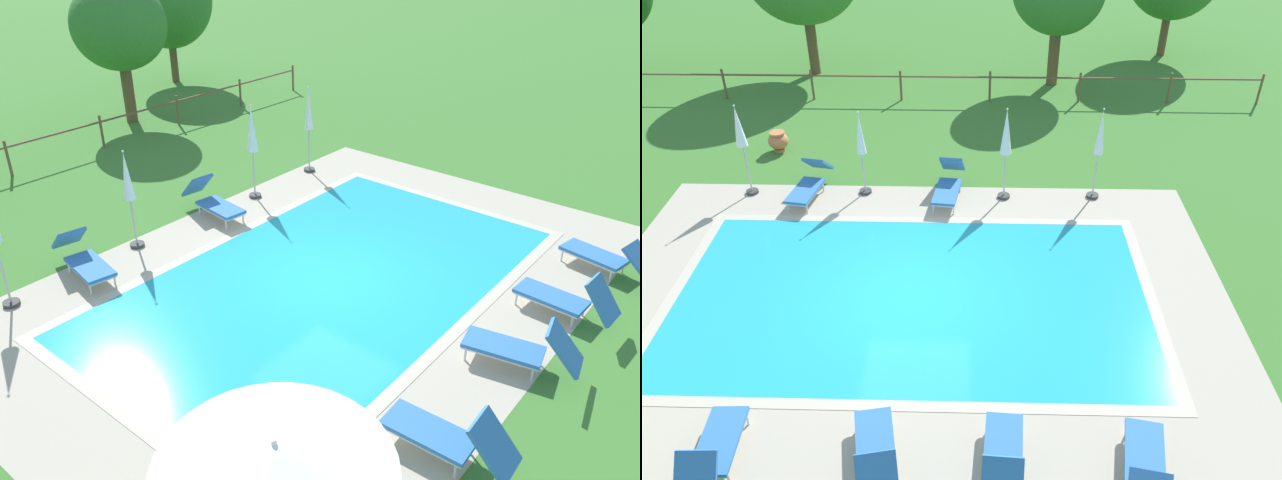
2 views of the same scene
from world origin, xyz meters
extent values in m
plane|color=#3D752D|center=(0.00, 0.00, 0.00)|extent=(160.00, 160.00, 0.00)
cube|color=#B2A893|center=(0.00, 0.00, 0.00)|extent=(13.33, 9.16, 0.01)
cube|color=#23A8C1|center=(0.00, 0.00, 0.01)|extent=(9.79, 5.63, 0.01)
cube|color=#C0B59F|center=(0.00, 2.94, 0.01)|extent=(10.27, 0.24, 0.01)
cube|color=#C0B59F|center=(0.00, -2.94, 0.01)|extent=(10.27, 0.24, 0.01)
cube|color=#C0B59F|center=(5.02, 0.00, 0.01)|extent=(0.24, 5.63, 0.01)
cube|color=#C0B59F|center=(-5.02, 0.00, 0.01)|extent=(0.24, 5.63, 0.01)
cube|color=#3370BC|center=(0.58, 3.81, 0.32)|extent=(0.75, 1.36, 0.07)
cube|color=#3370BC|center=(0.69, 4.75, 0.61)|extent=(0.67, 0.71, 0.64)
cube|color=silver|center=(0.58, 3.81, 0.26)|extent=(0.71, 1.33, 0.04)
cylinder|color=silver|center=(0.77, 3.23, 0.14)|extent=(0.04, 0.04, 0.28)
cylinder|color=silver|center=(0.26, 3.29, 0.14)|extent=(0.04, 0.04, 0.28)
cylinder|color=silver|center=(0.89, 4.33, 0.14)|extent=(0.04, 0.04, 0.28)
cylinder|color=silver|center=(0.39, 4.39, 0.14)|extent=(0.04, 0.04, 0.28)
cube|color=#3370BC|center=(3.97, -4.06, 0.32)|extent=(0.83, 1.39, 0.07)
cube|color=silver|center=(3.97, -4.06, 0.26)|extent=(0.80, 1.36, 0.04)
cylinder|color=silver|center=(3.83, -3.47, 0.14)|extent=(0.04, 0.04, 0.28)
cylinder|color=silver|center=(4.33, -3.56, 0.14)|extent=(0.04, 0.04, 0.28)
cube|color=#3370BC|center=(-3.07, 3.76, 0.32)|extent=(0.81, 1.38, 0.07)
cube|color=#3370BC|center=(-2.91, 4.72, 0.59)|extent=(0.71, 0.78, 0.59)
cube|color=silver|center=(-3.07, 3.76, 0.26)|extent=(0.78, 1.35, 0.04)
cylinder|color=silver|center=(-2.91, 3.17, 0.14)|extent=(0.04, 0.04, 0.28)
cylinder|color=silver|center=(-3.42, 3.26, 0.14)|extent=(0.04, 0.04, 0.28)
cylinder|color=silver|center=(-2.73, 4.26, 0.14)|extent=(0.04, 0.04, 0.28)
cylinder|color=silver|center=(-3.23, 4.35, 0.14)|extent=(0.04, 0.04, 0.28)
cube|color=#3370BC|center=(-0.20, -3.94, 0.32)|extent=(0.84, 1.39, 0.07)
cube|color=silver|center=(-0.20, -3.94, 0.26)|extent=(0.81, 1.36, 0.04)
cylinder|color=silver|center=(-0.56, -3.45, 0.14)|extent=(0.04, 0.04, 0.28)
cylinder|color=silver|center=(-0.06, -3.34, 0.14)|extent=(0.04, 0.04, 0.28)
cylinder|color=silver|center=(0.16, -4.43, 0.14)|extent=(0.04, 0.04, 0.28)
cube|color=#3370BC|center=(1.81, -3.98, 0.32)|extent=(0.68, 1.33, 0.07)
cube|color=silver|center=(1.81, -3.98, 0.26)|extent=(0.65, 1.31, 0.04)
cylinder|color=silver|center=(1.59, -3.41, 0.14)|extent=(0.04, 0.04, 0.28)
cylinder|color=silver|center=(2.10, -3.44, 0.14)|extent=(0.04, 0.04, 0.28)
cube|color=#3370BC|center=(-2.65, -3.95, 0.32)|extent=(0.65, 1.32, 0.07)
cube|color=silver|center=(-2.65, -3.95, 0.26)|extent=(0.62, 1.30, 0.04)
cylinder|color=silver|center=(-2.92, -3.41, 0.14)|extent=(0.04, 0.04, 0.28)
cylinder|color=silver|center=(-2.42, -3.39, 0.14)|extent=(0.04, 0.04, 0.28)
cylinder|color=silver|center=(-2.88, -4.51, 0.14)|extent=(0.04, 0.04, 0.28)
cylinder|color=silver|center=(-2.37, -4.49, 0.14)|extent=(0.04, 0.04, 0.28)
cylinder|color=#383838|center=(2.05, 4.09, 0.04)|extent=(0.32, 0.32, 0.08)
cylinder|color=#B2B5B7|center=(2.05, 4.09, 0.65)|extent=(0.04, 0.04, 1.29)
cone|color=white|center=(2.05, 4.09, 1.87)|extent=(0.29, 0.29, 1.16)
sphere|color=white|center=(2.05, 4.09, 2.47)|extent=(0.05, 0.05, 0.05)
cylinder|color=#383838|center=(4.37, 4.17, 0.04)|extent=(0.32, 0.32, 0.08)
cylinder|color=#B2B5B7|center=(4.37, 4.17, 0.64)|extent=(0.04, 0.04, 1.27)
cone|color=white|center=(4.37, 4.17, 1.86)|extent=(0.24, 0.24, 1.17)
sphere|color=white|center=(4.37, 4.17, 2.46)|extent=(0.05, 0.05, 0.05)
cylinder|color=#383838|center=(-1.60, 4.24, 0.04)|extent=(0.32, 0.32, 0.08)
cylinder|color=#B2B5B7|center=(-1.60, 4.24, 0.59)|extent=(0.04, 0.04, 1.17)
cone|color=white|center=(-1.60, 4.24, 1.72)|extent=(0.25, 0.25, 1.08)
sphere|color=white|center=(-1.60, 4.24, 2.28)|extent=(0.05, 0.05, 0.05)
cylinder|color=#383838|center=(-4.60, 4.14, 0.04)|extent=(0.32, 0.32, 0.08)
cylinder|color=#B2B5B7|center=(-4.60, 4.14, 0.70)|extent=(0.04, 0.04, 1.39)
cone|color=white|center=(-4.60, 4.14, 1.92)|extent=(0.29, 0.29, 1.05)
sphere|color=white|center=(-4.60, 4.14, 2.46)|extent=(0.05, 0.05, 0.05)
cylinder|color=#C67547|center=(-4.51, 6.59, 0.04)|extent=(0.32, 0.32, 0.08)
ellipsoid|color=#C67547|center=(-4.51, 6.59, 0.33)|extent=(0.58, 0.58, 0.50)
cylinder|color=#C67547|center=(-4.51, 6.59, 0.58)|extent=(0.44, 0.44, 0.06)
cylinder|color=brown|center=(-7.39, 10.53, 0.53)|extent=(0.08, 0.08, 1.05)
cylinder|color=brown|center=(-4.34, 10.53, 0.53)|extent=(0.08, 0.08, 1.05)
cylinder|color=brown|center=(-1.30, 10.53, 0.53)|extent=(0.08, 0.08, 1.05)
cylinder|color=brown|center=(1.74, 10.53, 0.53)|extent=(0.08, 0.08, 1.05)
cylinder|color=brown|center=(4.78, 10.53, 0.53)|extent=(0.08, 0.08, 1.05)
cylinder|color=brown|center=(7.83, 10.53, 0.53)|extent=(0.08, 0.08, 1.05)
cylinder|color=brown|center=(10.87, 10.53, 0.53)|extent=(0.08, 0.08, 1.05)
cube|color=brown|center=(0.22, 10.53, 0.85)|extent=(21.30, 0.05, 0.05)
cylinder|color=brown|center=(8.75, 15.55, 0.97)|extent=(0.31, 0.31, 1.93)
cylinder|color=brown|center=(-4.83, 13.08, 1.18)|extent=(0.38, 0.38, 2.35)
cylinder|color=brown|center=(4.02, 12.18, 1.10)|extent=(0.39, 0.39, 2.20)
camera|label=1|loc=(-8.62, -6.86, 6.81)|focal=35.10mm
camera|label=2|loc=(1.33, -10.24, 8.60)|focal=35.69mm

